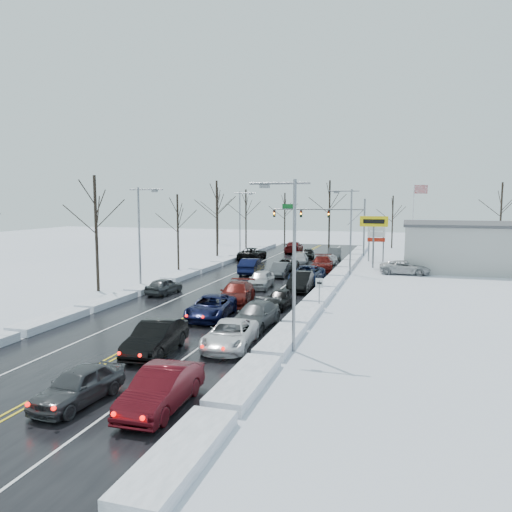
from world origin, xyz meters
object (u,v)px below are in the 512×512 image
(traffic_signal_mast, at_px, (328,217))
(flagpole, at_px, (414,214))
(queued_car_0, at_px, (79,403))
(tires_plus_sign, at_px, (374,225))
(dealership_building, at_px, (497,247))
(oncoming_car_0, at_px, (251,274))

(traffic_signal_mast, xyz_separation_m, flagpole, (11.72, 2.01, 0.45))
(flagpole, height_order, queued_car_0, flagpole)
(traffic_signal_mast, bearing_deg, queued_car_0, -91.67)
(tires_plus_sign, distance_m, dealership_building, 13.82)
(traffic_signal_mast, xyz_separation_m, queued_car_0, (-1.60, -55.02, -5.48))
(tires_plus_sign, bearing_deg, dealership_building, 8.47)
(flagpole, relative_size, oncoming_car_0, 1.95)
(flagpole, bearing_deg, tires_plus_sign, -108.44)
(traffic_signal_mast, bearing_deg, flagpole, 9.73)
(tires_plus_sign, relative_size, oncoming_car_0, 1.17)
(dealership_building, distance_m, oncoming_car_0, 27.88)
(traffic_signal_mast, distance_m, oncoming_car_0, 21.93)
(tires_plus_sign, distance_m, queued_car_0, 44.17)
(tires_plus_sign, height_order, flagpole, flagpole)
(flagpole, xyz_separation_m, queued_car_0, (-13.33, -57.03, -5.93))
(queued_car_0, bearing_deg, traffic_signal_mast, 93.46)
(traffic_signal_mast, distance_m, dealership_building, 23.01)
(oncoming_car_0, bearing_deg, dealership_building, -160.53)
(traffic_signal_mast, xyz_separation_m, dealership_building, (20.53, -9.99, -2.82))
(traffic_signal_mast, height_order, queued_car_0, traffic_signal_mast)
(tires_plus_sign, distance_m, flagpole, 14.79)
(tires_plus_sign, height_order, queued_car_0, tires_plus_sign)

